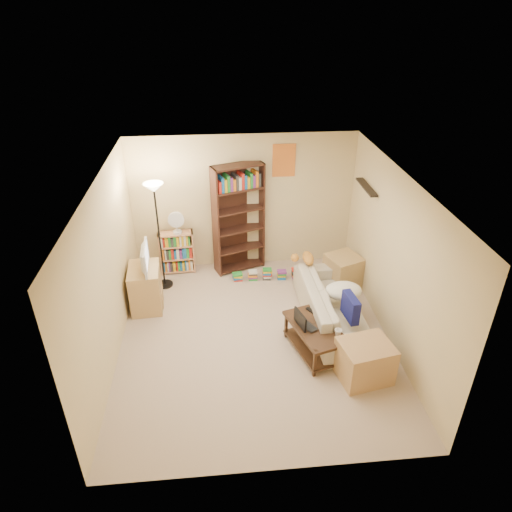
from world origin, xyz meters
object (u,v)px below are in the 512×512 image
mug (338,333)px  coffee_table (315,335)px  tv_stand (146,288)px  floor_lamp (156,206)px  tall_bookshelf (239,217)px  end_cabinet (365,361)px  sofa (333,305)px  laptop (309,324)px  television (141,258)px  tabby_cat (306,258)px  short_bookshelf (177,252)px  side_table (343,272)px  desk_fan (176,222)px

mug → coffee_table: bearing=140.4°
tv_stand → floor_lamp: bearing=65.7°
coffee_table → tv_stand: tv_stand is taller
tall_bookshelf → end_cabinet: bearing=-83.9°
sofa → tv_stand: 3.04m
mug → floor_lamp: bearing=139.5°
laptop → mug: bearing=-158.5°
mug → television: 3.24m
floor_lamp → tabby_cat: bearing=-11.5°
tabby_cat → tv_stand: bearing=-177.4°
sofa → end_cabinet: bearing=-175.9°
laptop → floor_lamp: (-2.21, 1.92, 1.07)m
sofa → coffee_table: 0.79m
tall_bookshelf → coffee_table: bearing=-89.3°
television → short_bookshelf: size_ratio=0.87×
side_table → tv_stand: bearing=-175.3°
mug → tv_stand: size_ratio=0.14×
desk_fan → side_table: size_ratio=0.70×
television → side_table: (3.37, 0.28, -0.62)m
tabby_cat → coffee_table: (-0.13, -1.48, -0.42)m
sofa → tall_bookshelf: tall_bookshelf is taller
coffee_table → tv_stand: bearing=135.1°
coffee_table → laptop: 0.19m
tall_bookshelf → short_bookshelf: (-1.15, -0.00, -0.67)m
tabby_cat → floor_lamp: floor_lamp is taller
coffee_table → side_table: side_table is taller
desk_fan → floor_lamp: size_ratio=0.22×
sofa → desk_fan: 3.10m
television → end_cabinet: size_ratio=1.04×
tabby_cat → side_table: (0.71, 0.16, -0.41)m
side_table → end_cabinet: 2.22m
desk_fan → side_table: desk_fan is taller
tabby_cat → coffee_table: tabby_cat is taller
laptop → side_table: 1.84m
tabby_cat → side_table: bearing=12.3°
tv_stand → end_cabinet: size_ratio=1.09×
coffee_table → floor_lamp: 3.27m
short_bookshelf → coffee_table: bearing=-53.5°
coffee_table → tall_bookshelf: tall_bookshelf is taller
desk_fan → floor_lamp: 0.71m
television → tv_stand: bearing=86.1°
floor_lamp → mug: bearing=-40.5°
coffee_table → desk_fan: (-2.03, 2.40, 0.74)m
coffee_table → laptop: laptop is taller
coffee_table → tall_bookshelf: 2.72m
tall_bookshelf → sofa: bearing=-72.8°
mug → short_bookshelf: bearing=131.4°
television → side_table: bearing=-89.2°
laptop → short_bookshelf: (-1.99, 2.39, -0.06)m
sofa → side_table: sofa is taller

